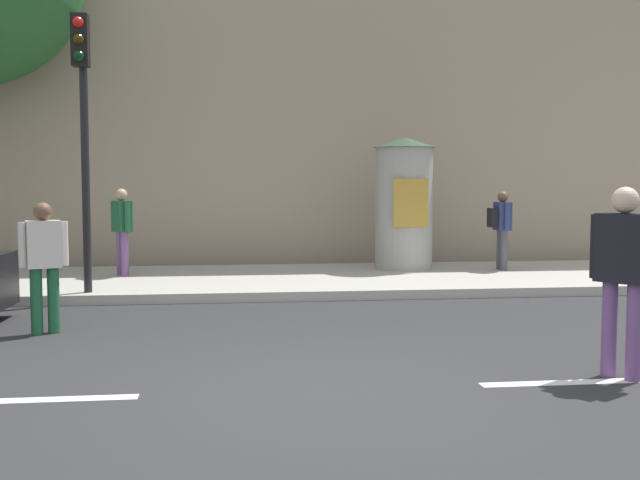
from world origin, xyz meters
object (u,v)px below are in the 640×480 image
pedestrian_in_red_top (623,265)px  pedestrian_with_bag (501,224)px  poster_column (404,202)px  pedestrian_tallest (122,225)px  pedestrian_in_light_jacket (44,258)px  traffic_light (83,107)px

pedestrian_in_red_top → pedestrian_with_bag: size_ratio=1.19×
poster_column → pedestrian_with_bag: size_ratio=1.69×
poster_column → pedestrian_in_red_top: size_ratio=1.43×
pedestrian_in_red_top → pedestrian_tallest: bearing=126.7°
poster_column → pedestrian_in_light_jacket: poster_column is taller
pedestrian_tallest → pedestrian_with_bag: pedestrian_tallest is taller
pedestrian_in_red_top → pedestrian_with_bag: 7.57m
traffic_light → pedestrian_in_red_top: traffic_light is taller
poster_column → pedestrian_tallest: bearing=-174.5°
traffic_light → pedestrian_in_light_jacket: 3.07m
poster_column → pedestrian_in_light_jacket: bearing=-138.0°
pedestrian_in_light_jacket → pedestrian_tallest: 4.50m
traffic_light → pedestrian_with_bag: traffic_light is taller
pedestrian_tallest → pedestrian_with_bag: 7.02m
traffic_light → pedestrian_in_light_jacket: size_ratio=2.60×
traffic_light → pedestrian_with_bag: size_ratio=2.75×
traffic_light → pedestrian_with_bag: (7.26, 2.25, -1.90)m
traffic_light → poster_column: 6.27m
pedestrian_tallest → pedestrian_with_bag: bearing=0.7°
pedestrian_in_light_jacket → poster_column: bearing=42.0°
pedestrian_in_light_jacket → pedestrian_tallest: size_ratio=1.02×
pedestrian_in_red_top → pedestrian_tallest: (-5.46, 7.32, -0.00)m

